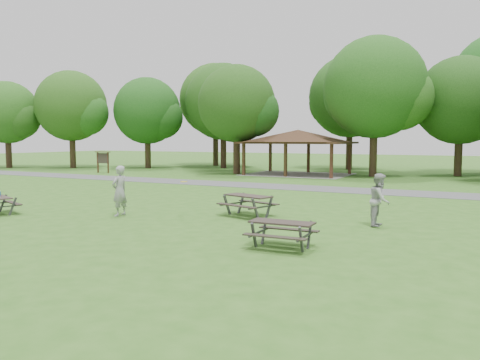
# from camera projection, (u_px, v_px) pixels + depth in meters

# --- Properties ---
(ground) EXTENTS (160.00, 160.00, 0.00)m
(ground) POSITION_uv_depth(u_px,v_px,m) (161.00, 225.00, 16.22)
(ground) COLOR #30611B
(ground) RESTS_ON ground
(asphalt_path) EXTENTS (120.00, 3.20, 0.02)m
(asphalt_path) POSITION_uv_depth(u_px,v_px,m) (301.00, 188.00, 28.58)
(asphalt_path) COLOR #4C4C4F
(asphalt_path) RESTS_ON ground
(pavilion) EXTENTS (8.60, 7.01, 3.76)m
(pavilion) POSITION_uv_depth(u_px,v_px,m) (298.00, 138.00, 38.99)
(pavilion) COLOR #382414
(pavilion) RESTS_ON ground
(notice_board) EXTENTS (1.60, 0.30, 1.88)m
(notice_board) POSITION_uv_depth(u_px,v_px,m) (103.00, 158.00, 41.23)
(notice_board) COLOR #3B2015
(notice_board) RESTS_ON ground
(tree_row_a) EXTENTS (7.56, 7.20, 9.97)m
(tree_row_a) POSITION_uv_depth(u_px,v_px,m) (72.00, 108.00, 48.01)
(tree_row_a) COLOR #322216
(tree_row_a) RESTS_ON ground
(tree_row_b) EXTENTS (7.14, 6.80, 9.28)m
(tree_row_b) POSITION_uv_depth(u_px,v_px,m) (148.00, 113.00, 47.92)
(tree_row_b) COLOR #312316
(tree_row_b) RESTS_ON ground
(tree_row_c) EXTENTS (8.19, 7.80, 10.67)m
(tree_row_c) POSITION_uv_depth(u_px,v_px,m) (224.00, 104.00, 47.69)
(tree_row_c) COLOR black
(tree_row_c) RESTS_ON ground
(tree_row_d) EXTENTS (6.93, 6.60, 9.27)m
(tree_row_d) POSITION_uv_depth(u_px,v_px,m) (238.00, 106.00, 39.72)
(tree_row_d) COLOR black
(tree_row_d) RESTS_ON ground
(tree_row_e) EXTENTS (8.40, 8.00, 11.02)m
(tree_row_e) POSITION_uv_depth(u_px,v_px,m) (376.00, 91.00, 36.75)
(tree_row_e) COLOR #2F2014
(tree_row_e) RESTS_ON ground
(tree_row_f) EXTENTS (7.35, 7.00, 9.55)m
(tree_row_f) POSITION_uv_depth(u_px,v_px,m) (462.00, 103.00, 37.16)
(tree_row_f) COLOR black
(tree_row_f) RESTS_ON ground
(tree_deep_a) EXTENTS (8.40, 8.00, 11.38)m
(tree_deep_a) POSITION_uv_depth(u_px,v_px,m) (216.00, 102.00, 52.12)
(tree_deep_a) COLOR #332216
(tree_deep_a) RESTS_ON ground
(tree_deep_b) EXTENTS (8.40, 8.00, 11.13)m
(tree_deep_b) POSITION_uv_depth(u_px,v_px,m) (351.00, 99.00, 45.65)
(tree_deep_b) COLOR black
(tree_deep_b) RESTS_ON ground
(tree_flank_left) EXTENTS (6.72, 6.40, 8.93)m
(tree_flank_left) POSITION_uv_depth(u_px,v_px,m) (8.00, 114.00, 48.20)
(tree_flank_left) COLOR black
(tree_flank_left) RESTS_ON ground
(picnic_table_middle) EXTENTS (2.28, 2.02, 0.84)m
(picnic_table_middle) POSITION_uv_depth(u_px,v_px,m) (248.00, 200.00, 18.09)
(picnic_table_middle) COLOR #2E2521
(picnic_table_middle) RESTS_ON ground
(picnic_table_far) EXTENTS (1.80, 1.48, 0.76)m
(picnic_table_far) POSITION_uv_depth(u_px,v_px,m) (282.00, 228.00, 12.75)
(picnic_table_far) COLOR #2A221E
(picnic_table_far) RESTS_ON ground
(frisbee_in_flight) EXTENTS (0.33, 0.33, 0.02)m
(frisbee_in_flight) POSITION_uv_depth(u_px,v_px,m) (184.00, 182.00, 17.46)
(frisbee_in_flight) COLOR yellow
(frisbee_in_flight) RESTS_ON ground
(frisbee_thrower) EXTENTS (0.50, 0.73, 1.96)m
(frisbee_thrower) POSITION_uv_depth(u_px,v_px,m) (120.00, 191.00, 18.08)
(frisbee_thrower) COLOR gray
(frisbee_thrower) RESTS_ON ground
(frisbee_catcher) EXTENTS (0.71, 0.90, 1.81)m
(frisbee_catcher) POSITION_uv_depth(u_px,v_px,m) (380.00, 200.00, 15.94)
(frisbee_catcher) COLOR #A2A2A4
(frisbee_catcher) RESTS_ON ground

